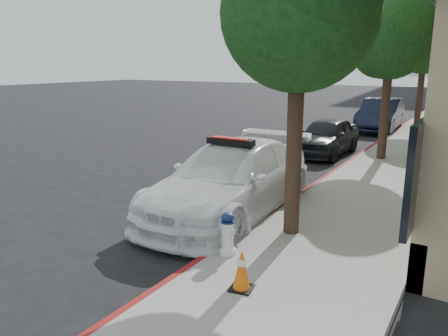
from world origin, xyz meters
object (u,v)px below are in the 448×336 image
Objects in this scene: fire_hydrant at (228,234)px; traffic_cone at (242,270)px; parked_car_mid at (326,136)px; parked_car_far at (381,115)px; police_car at (231,179)px.

fire_hydrant is 1.19× the size of traffic_cone.
parked_car_far is at bearing 87.65° from parked_car_mid.
parked_car_far is at bearing 87.59° from police_car.
fire_hydrant is at bearing -89.02° from parked_car_far.
parked_car_far reaches higher than traffic_cone.
fire_hydrant is (1.15, -17.17, -0.30)m from parked_car_far.
fire_hydrant is (1.25, -2.22, -0.30)m from police_car.
parked_car_far is at bearing 112.62° from fire_hydrant.
parked_car_mid is 6.50× the size of traffic_cone.
parked_car_mid is 11.12m from traffic_cone.
parked_car_mid reaches higher than fire_hydrant.
fire_hydrant is at bearing 130.33° from traffic_cone.
police_car is 2.56m from fire_hydrant.
traffic_cone is (1.96, -18.13, -0.36)m from parked_car_far.
police_car is at bearing -93.23° from parked_car_far.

